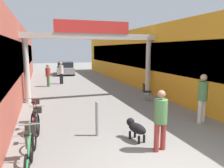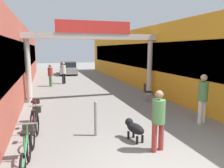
# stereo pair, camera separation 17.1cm
# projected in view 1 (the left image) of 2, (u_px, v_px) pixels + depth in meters

# --- Properties ---
(storefront_right) EXTENTS (3.00, 26.00, 4.05)m
(storefront_right) POSITION_uv_depth(u_px,v_px,m) (149.00, 58.00, 16.35)
(storefront_right) COLOR gold
(storefront_right) RESTS_ON ground_plane
(arcade_sign_gateway) EXTENTS (7.40, 0.47, 4.13)m
(arcade_sign_gateway) POSITION_uv_depth(u_px,v_px,m) (92.00, 45.00, 11.60)
(arcade_sign_gateway) COLOR beige
(arcade_sign_gateway) RESTS_ON ground_plane
(pedestrian_with_dog) EXTENTS (0.42, 0.42, 1.63)m
(pedestrian_with_dog) POSITION_uv_depth(u_px,v_px,m) (161.00, 117.00, 5.68)
(pedestrian_with_dog) COLOR #99332D
(pedestrian_with_dog) RESTS_ON ground_plane
(pedestrian_companion) EXTENTS (0.44, 0.44, 1.79)m
(pedestrian_companion) POSITION_uv_depth(u_px,v_px,m) (203.00, 95.00, 7.86)
(pedestrian_companion) COLOR silver
(pedestrian_companion) RESTS_ON ground_plane
(pedestrian_carrying_crate) EXTENTS (0.47, 0.47, 1.69)m
(pedestrian_carrying_crate) POSITION_uv_depth(u_px,v_px,m) (61.00, 71.00, 16.78)
(pedestrian_carrying_crate) COLOR black
(pedestrian_carrying_crate) RESTS_ON ground_plane
(pedestrian_elderly_walking) EXTENTS (0.43, 0.43, 1.59)m
(pedestrian_elderly_walking) POSITION_uv_depth(u_px,v_px,m) (48.00, 74.00, 15.61)
(pedestrian_elderly_walking) COLOR #4C7F47
(pedestrian_elderly_walking) RESTS_ON ground_plane
(dog_on_leash) EXTENTS (0.48, 0.85, 0.60)m
(dog_on_leash) POSITION_uv_depth(u_px,v_px,m) (136.00, 128.00, 6.44)
(dog_on_leash) COLOR black
(dog_on_leash) RESTS_ON ground_plane
(bicycle_green_nearest) EXTENTS (0.46, 1.69, 0.98)m
(bicycle_green_nearest) POSITION_uv_depth(u_px,v_px,m) (29.00, 152.00, 4.78)
(bicycle_green_nearest) COLOR black
(bicycle_green_nearest) RESTS_ON ground_plane
(bicycle_black_second) EXTENTS (0.46, 1.69, 0.98)m
(bicycle_black_second) POSITION_uv_depth(u_px,v_px,m) (37.00, 126.00, 6.38)
(bicycle_black_second) COLOR black
(bicycle_black_second) RESTS_ON ground_plane
(bicycle_red_third) EXTENTS (0.46, 1.69, 0.98)m
(bicycle_red_third) POSITION_uv_depth(u_px,v_px,m) (35.00, 115.00, 7.49)
(bicycle_red_third) COLOR black
(bicycle_red_third) RESTS_ON ground_plane
(bollard_post_metal) EXTENTS (0.10, 0.10, 1.11)m
(bollard_post_metal) POSITION_uv_depth(u_px,v_px,m) (97.00, 118.00, 6.73)
(bollard_post_metal) COLOR gray
(bollard_post_metal) RESTS_ON ground_plane
(cafe_chair_black_nearer) EXTENTS (0.48, 0.48, 0.89)m
(cafe_chair_black_nearer) POSITION_uv_depth(u_px,v_px,m) (146.00, 90.00, 11.41)
(cafe_chair_black_nearer) COLOR gray
(cafe_chair_black_nearer) RESTS_ON ground_plane
(parked_car_silver) EXTENTS (2.06, 4.13, 1.33)m
(parked_car_silver) POSITION_uv_depth(u_px,v_px,m) (65.00, 68.00, 23.34)
(parked_car_silver) COLOR #99999E
(parked_car_silver) RESTS_ON ground_plane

